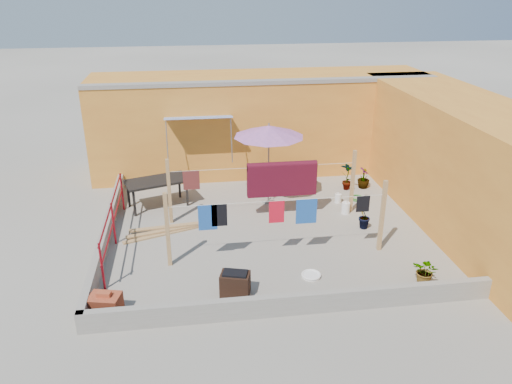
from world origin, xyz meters
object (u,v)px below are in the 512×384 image
green_hose (357,198)px  white_basin (311,275)px  patio_umbrella (269,132)px  water_jug_b (338,198)px  brick_stack (105,305)px  outdoor_table (157,183)px  water_jug_a (346,208)px  brazier (235,284)px  plant_back_a (261,173)px

green_hose → white_basin: bearing=-121.3°
patio_umbrella → water_jug_b: size_ratio=7.68×
brick_stack → white_basin: (4.29, 0.74, -0.18)m
outdoor_table → green_hose: size_ratio=4.20×
brick_stack → water_jug_a: (6.02, 3.78, -0.06)m
white_basin → water_jug_a: water_jug_a is taller
white_basin → water_jug_b: water_jug_b is taller
patio_umbrella → water_jug_b: 2.86m
brazier → green_hose: 5.99m
white_basin → green_hose: white_basin is taller
outdoor_table → green_hose: outdoor_table is taller
brick_stack → brazier: (2.56, 0.32, 0.04)m
brick_stack → plant_back_a: plant_back_a is taller
brick_stack → green_hose: brick_stack is taller
plant_back_a → green_hose: bearing=-28.0°
brazier → plant_back_a: plant_back_a is taller
water_jug_a → water_jug_b: bearing=89.9°
brazier → plant_back_a: size_ratio=0.81×
brazier → water_jug_a: brazier is taller
brazier → green_hose: size_ratio=1.49×
outdoor_table → plant_back_a: bearing=19.3°
brick_stack → water_jug_b: 7.53m
water_jug_b → green_hose: 0.68m
outdoor_table → brick_stack: 5.09m
green_hose → water_jug_b: bearing=-166.3°
water_jug_b → green_hose: water_jug_b is taller
white_basin → water_jug_b: (1.74, 3.77, 0.10)m
patio_umbrella → brazier: 5.12m
plant_back_a → outdoor_table: bearing=-160.7°
outdoor_table → water_jug_b: 5.26m
white_basin → brazier: bearing=-166.1°
brick_stack → green_hose: size_ratio=1.48×
outdoor_table → brazier: outdoor_table is taller
water_jug_a → plant_back_a: (-2.03, 2.32, 0.26)m
outdoor_table → brick_stack: size_ratio=2.85×
water_jug_b → brazier: bearing=-129.5°
white_basin → plant_back_a: size_ratio=0.52×
outdoor_table → brazier: bearing=-69.6°
white_basin → patio_umbrella: bearing=93.9°
brick_stack → plant_back_a: (3.99, 6.11, 0.20)m
outdoor_table → brazier: size_ratio=2.82×
patio_umbrella → brick_stack: 6.58m
brazier → patio_umbrella: bearing=72.4°
outdoor_table → water_jug_a: 5.37m
water_jug_b → outdoor_table: bearing=174.7°
water_jug_b → green_hose: (0.65, 0.16, -0.11)m
outdoor_table → white_basin: 5.53m
plant_back_a → brazier: bearing=-103.8°
patio_umbrella → white_basin: (0.28, -4.11, -2.10)m
water_jug_b → patio_umbrella: bearing=170.5°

